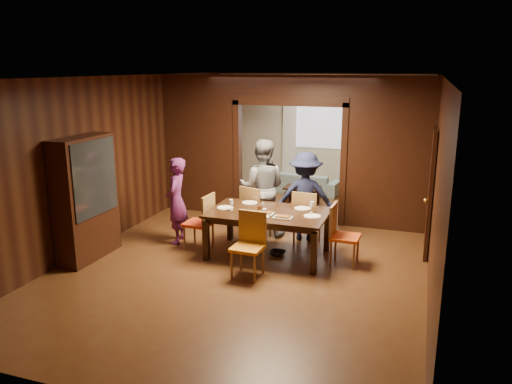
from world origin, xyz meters
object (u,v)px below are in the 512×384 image
at_px(person_purple, 176,201).
at_px(sofa, 305,183).
at_px(chair_far_r, 307,217).
at_px(chair_left, 198,222).
at_px(hutch, 86,198).
at_px(person_navy, 305,196).
at_px(chair_near, 248,246).
at_px(dining_table, 268,234).
at_px(chair_far_l, 257,212).
at_px(person_grey, 262,188).
at_px(coffee_table, 302,195).
at_px(chair_right, 345,235).

xyz_separation_m(person_purple, sofa, (1.31, 4.23, -0.51)).
bearing_deg(sofa, chair_far_r, 110.00).
bearing_deg(chair_left, hutch, -55.07).
xyz_separation_m(sofa, hutch, (-2.33, -5.35, 0.75)).
bearing_deg(person_navy, chair_far_r, 102.87).
bearing_deg(chair_near, person_navy, 80.37).
bearing_deg(dining_table, chair_far_l, 120.50).
bearing_deg(person_grey, coffee_table, -104.69).
bearing_deg(person_purple, sofa, 149.27).
bearing_deg(hutch, person_purple, 47.48).
height_order(person_purple, chair_right, person_purple).
relative_size(chair_left, hutch, 0.48).
bearing_deg(chair_far_l, dining_table, 140.14).
xyz_separation_m(coffee_table, chair_far_l, (-0.26, -2.48, 0.28)).
bearing_deg(chair_far_r, hutch, 33.61).
xyz_separation_m(chair_right, chair_far_l, (-1.74, 0.79, 0.00)).
bearing_deg(sofa, chair_left, 85.45).
distance_m(chair_left, chair_near, 1.46).
height_order(person_purple, chair_left, person_purple).
relative_size(sofa, chair_far_l, 1.79).
xyz_separation_m(person_purple, person_grey, (1.30, 0.87, 0.13)).
relative_size(person_grey, hutch, 0.90).
xyz_separation_m(sofa, chair_near, (0.39, -5.24, 0.23)).
height_order(chair_left, hutch, hutch).
xyz_separation_m(dining_table, chair_near, (-0.03, -0.92, 0.10)).
distance_m(person_purple, chair_far_r, 2.32).
distance_m(person_purple, chair_left, 0.60).
xyz_separation_m(person_navy, hutch, (-3.13, -2.01, 0.20)).
distance_m(person_navy, chair_far_r, 0.38).
bearing_deg(dining_table, coffee_table, 93.94).
bearing_deg(dining_table, chair_far_r, 59.32).
bearing_deg(chair_right, chair_far_r, 47.38).
height_order(person_navy, chair_far_r, person_navy).
distance_m(person_grey, chair_near, 1.97).
xyz_separation_m(chair_left, chair_far_r, (1.70, 0.87, 0.00)).
xyz_separation_m(person_grey, chair_right, (1.68, -0.94, -0.41)).
relative_size(person_purple, chair_right, 1.57).
bearing_deg(person_purple, hutch, -56.08).
relative_size(person_navy, chair_left, 1.65).
bearing_deg(coffee_table, person_grey, -94.86).
bearing_deg(dining_table, person_navy, 69.17).
relative_size(sofa, chair_far_r, 1.79).
bearing_deg(person_navy, chair_near, 65.48).
height_order(person_purple, chair_near, person_purple).
bearing_deg(sofa, coffee_table, 106.39).
bearing_deg(chair_right, person_purple, 90.11).
height_order(chair_near, hutch, hutch).
height_order(sofa, chair_right, chair_right).
bearing_deg(chair_right, coffee_table, 25.86).
distance_m(chair_far_l, chair_far_r, 0.95).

